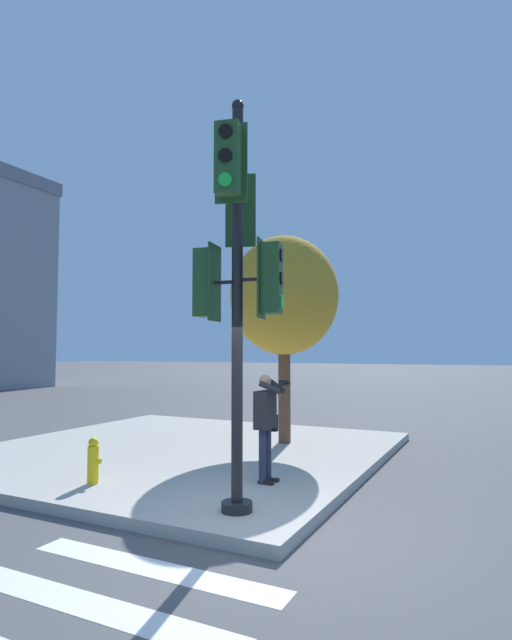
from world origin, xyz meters
TOP-DOWN VIEW (x-y plane):
  - ground_plane at (0.00, 0.00)m, footprint 160.00×160.00m
  - sidewalk_corner at (3.50, 3.50)m, footprint 8.00×8.00m
  - traffic_signal_pole at (0.30, 0.45)m, footprint 1.20×1.21m
  - person_photographer at (1.73, 0.70)m, footprint 0.58×0.54m
  - street_tree at (4.94, 1.76)m, footprint 2.44×2.44m
  - fire_hydrant at (0.48, 3.05)m, footprint 0.17×0.23m

SIDE VIEW (x-z plane):
  - ground_plane at x=0.00m, z-range 0.00..0.00m
  - sidewalk_corner at x=3.50m, z-range 0.00..0.16m
  - fire_hydrant at x=0.48m, z-range 0.16..0.86m
  - person_photographer at x=1.73m, z-range 0.32..1.98m
  - traffic_signal_pole at x=0.30m, z-range 0.69..6.06m
  - street_tree at x=4.94m, z-range 1.11..5.74m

